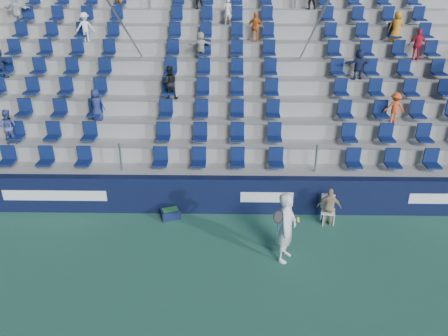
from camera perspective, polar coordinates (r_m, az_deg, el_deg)
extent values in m
plane|color=#29604B|center=(11.22, -1.30, -14.26)|extent=(70.00, 70.00, 0.00)
cube|color=black|center=(13.46, -0.83, -3.53)|extent=(24.00, 0.30, 1.20)
cube|color=white|center=(14.35, -21.26, -3.37)|extent=(3.20, 0.02, 0.34)
cube|color=white|center=(13.35, 5.61, -3.83)|extent=(1.60, 0.02, 0.34)
cube|color=gray|center=(13.96, -0.76, -2.35)|extent=(24.00, 0.85, 1.20)
cube|color=gray|center=(14.60, -0.67, 0.11)|extent=(24.00, 0.85, 1.70)
cube|color=gray|center=(15.26, -0.59, 2.37)|extent=(24.00, 0.85, 2.20)
cube|color=gray|center=(15.95, -0.51, 4.43)|extent=(24.00, 0.85, 2.70)
cube|color=gray|center=(16.65, -0.44, 6.32)|extent=(24.00, 0.85, 3.20)
cube|color=gray|center=(17.37, -0.38, 8.06)|extent=(24.00, 0.85, 3.70)
cube|color=gray|center=(18.11, -0.32, 9.65)|extent=(24.00, 0.85, 4.20)
cube|color=gray|center=(18.85, -0.27, 11.12)|extent=(24.00, 0.85, 4.70)
cube|color=gray|center=(19.61, -0.21, 12.48)|extent=(24.00, 0.85, 5.20)
cube|color=gray|center=(20.16, -0.18, 14.32)|extent=(24.00, 0.50, 6.20)
cube|color=#0C1A49|center=(13.53, -0.78, 1.18)|extent=(16.05, 0.50, 0.70)
cube|color=#0C1A49|center=(14.11, -0.69, 4.49)|extent=(16.05, 0.50, 0.70)
cube|color=#0C1A49|center=(14.73, -0.61, 7.52)|extent=(16.05, 0.50, 0.70)
cube|color=#0C1A49|center=(15.39, -0.54, 10.31)|extent=(16.05, 0.50, 0.70)
cube|color=#0C1A49|center=(16.09, -0.47, 12.86)|extent=(16.05, 0.50, 0.70)
cube|color=#0C1A49|center=(16.81, -0.40, 15.19)|extent=(16.05, 0.50, 0.70)
cube|color=#0C1A49|center=(17.56, -0.34, 17.33)|extent=(16.05, 0.50, 0.70)
cube|color=#0C1A49|center=(18.33, -0.28, 19.30)|extent=(16.05, 0.50, 0.70)
cube|color=#0C1A49|center=(19.12, -0.23, 21.10)|extent=(16.05, 0.50, 0.70)
cylinder|color=gray|center=(16.27, -11.50, 15.39)|extent=(0.06, 7.68, 4.55)
cylinder|color=gray|center=(16.13, 10.64, 15.37)|extent=(0.06, 7.68, 4.55)
imported|color=white|center=(18.36, -17.69, 17.15)|extent=(0.78, 0.58, 1.07)
imported|color=black|center=(15.42, -7.14, 11.01)|extent=(0.60, 0.50, 1.15)
imported|color=silver|center=(20.15, -25.50, 18.22)|extent=(1.11, 0.46, 1.16)
imported|color=orange|center=(18.55, 21.59, 16.78)|extent=(0.63, 0.49, 1.14)
imported|color=silver|center=(18.26, 0.46, 19.76)|extent=(0.41, 0.32, 1.01)
imported|color=navy|center=(15.29, -16.35, 7.93)|extent=(0.54, 0.36, 1.08)
imported|color=navy|center=(18.02, -27.21, 12.11)|extent=(1.04, 0.60, 1.07)
imported|color=red|center=(18.06, 23.96, 14.50)|extent=(0.67, 0.30, 1.12)
imported|color=#D75E19|center=(17.50, 4.14, 17.87)|extent=(0.68, 0.40, 1.08)
imported|color=navy|center=(16.62, 17.14, 12.81)|extent=(1.03, 0.57, 1.06)
imported|color=beige|center=(16.76, -3.07, 15.68)|extent=(0.98, 0.46, 1.01)
imported|color=#E84A1B|center=(15.60, 21.39, 7.37)|extent=(0.71, 0.48, 1.01)
imported|color=#3E488A|center=(15.71, -26.37, 4.87)|extent=(0.58, 0.47, 1.15)
imported|color=silver|center=(11.39, 8.15, -7.67)|extent=(0.71, 0.84, 1.96)
cylinder|color=navy|center=(11.06, 7.06, -7.66)|extent=(0.03, 0.03, 0.28)
torus|color=black|center=(10.90, 7.15, -6.35)|extent=(0.30, 0.17, 0.28)
plane|color=#262626|center=(10.90, 7.15, -6.35)|extent=(0.30, 0.16, 0.29)
sphere|color=#D8EB36|center=(11.08, 9.67, -6.83)|extent=(0.07, 0.07, 0.07)
sphere|color=#D8EB36|center=(11.11, 9.64, -6.53)|extent=(0.07, 0.07, 0.07)
cube|color=white|center=(13.36, 13.45, -5.54)|extent=(0.47, 0.47, 0.04)
cube|color=white|center=(13.39, 13.40, -4.24)|extent=(0.39, 0.12, 0.49)
cylinder|color=white|center=(13.30, 12.81, -6.69)|extent=(0.03, 0.03, 0.39)
cylinder|color=white|center=(13.37, 14.15, -6.67)|extent=(0.03, 0.03, 0.39)
cylinder|color=white|center=(13.57, 12.57, -5.97)|extent=(0.03, 0.03, 0.39)
cylinder|color=white|center=(13.63, 13.88, -5.95)|extent=(0.03, 0.03, 0.39)
imported|color=tan|center=(13.22, 13.58, -4.96)|extent=(0.74, 0.41, 1.20)
cube|color=#0F183A|center=(13.47, -7.00, -5.95)|extent=(0.65, 0.54, 0.31)
cube|color=#1E662D|center=(13.43, -7.02, -5.69)|extent=(0.52, 0.41, 0.18)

